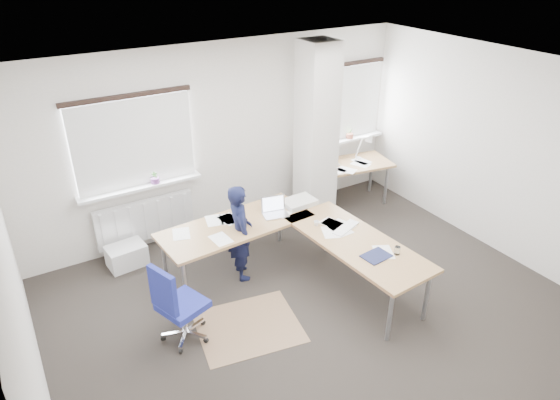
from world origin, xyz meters
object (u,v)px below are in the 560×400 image
desk_main (298,234)px  task_chair (181,319)px  desk_side (348,166)px  person (240,232)px

desk_main → task_chair: size_ratio=2.54×
desk_side → person: (-2.46, -0.91, -0.02)m
desk_side → desk_main: bearing=-134.0°
task_chair → desk_side: bearing=5.7°
desk_side → person: 2.63m
desk_main → task_chair: bearing=-174.1°
task_chair → desk_main: bearing=-9.4°
desk_main → task_chair: (-1.71, -0.30, -0.40)m
desk_main → desk_side: bearing=32.1°
desk_side → task_chair: (-3.58, -1.66, -0.40)m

